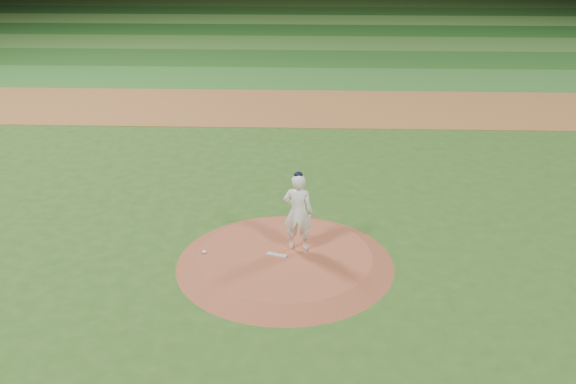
{
  "coord_description": "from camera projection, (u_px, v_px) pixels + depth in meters",
  "views": [
    {
      "loc": [
        0.59,
        -14.13,
        8.21
      ],
      "look_at": [
        0.0,
        2.0,
        1.1
      ],
      "focal_mm": 40.0,
      "sensor_mm": 36.0,
      "label": 1
    }
  ],
  "objects": [
    {
      "name": "ground",
      "position": [
        285.0,
        263.0,
        16.26
      ],
      "size": [
        120.0,
        120.0,
        0.0
      ],
      "primitive_type": "plane",
      "color": "#2D551B",
      "rests_on": "ground"
    },
    {
      "name": "outfield_stripe_2",
      "position": [
        303.0,
        43.0,
        43.23
      ],
      "size": [
        70.0,
        5.0,
        0.02
      ],
      "primitive_type": "cube",
      "color": "#376625",
      "rests_on": "ground"
    },
    {
      "name": "infield_dirt_band",
      "position": [
        298.0,
        107.0,
        29.05
      ],
      "size": [
        70.0,
        6.0,
        0.02
      ],
      "primitive_type": "cube",
      "color": "#945B2D",
      "rests_on": "ground"
    },
    {
      "name": "outfield_stripe_5",
      "position": [
        305.0,
        11.0,
        56.95
      ],
      "size": [
        70.0,
        5.0,
        0.02
      ],
      "primitive_type": "cube",
      "color": "#1B4817",
      "rests_on": "ground"
    },
    {
      "name": "outfield_stripe_3",
      "position": [
        304.0,
        30.0,
        47.8
      ],
      "size": [
        70.0,
        5.0,
        0.02
      ],
      "primitive_type": "cube",
      "color": "#1B4C18",
      "rests_on": "ground"
    },
    {
      "name": "pitchers_mound",
      "position": [
        285.0,
        259.0,
        16.2
      ],
      "size": [
        5.5,
        5.5,
        0.25
      ],
      "primitive_type": "cone",
      "color": "#994A2F",
      "rests_on": "ground"
    },
    {
      "name": "pitching_rubber",
      "position": [
        277.0,
        255.0,
        16.13
      ],
      "size": [
        0.53,
        0.28,
        0.03
      ],
      "primitive_type": "cube",
      "rotation": [
        0.0,
        0.0,
        -0.31
      ],
      "color": "silver",
      "rests_on": "pitchers_mound"
    },
    {
      "name": "outfield_stripe_0",
      "position": [
        300.0,
        78.0,
        34.08
      ],
      "size": [
        70.0,
        5.0,
        0.02
      ],
      "primitive_type": "cube",
      "color": "#2D6826",
      "rests_on": "ground"
    },
    {
      "name": "pitcher_on_mound",
      "position": [
        298.0,
        212.0,
        16.04
      ],
      "size": [
        0.82,
        0.61,
        2.12
      ],
      "color": "white",
      "rests_on": "pitchers_mound"
    },
    {
      "name": "rosin_bag",
      "position": [
        204.0,
        252.0,
        16.23
      ],
      "size": [
        0.11,
        0.11,
        0.06
      ],
      "primitive_type": "ellipsoid",
      "color": "silver",
      "rests_on": "pitchers_mound"
    },
    {
      "name": "outfield_stripe_1",
      "position": [
        302.0,
        58.0,
        38.66
      ],
      "size": [
        70.0,
        5.0,
        0.02
      ],
      "primitive_type": "cube",
      "color": "#1E4E19",
      "rests_on": "ground"
    },
    {
      "name": "outfield_stripe_4",
      "position": [
        305.0,
        20.0,
        52.37
      ],
      "size": [
        70.0,
        5.0,
        0.02
      ],
      "primitive_type": "cube",
      "color": "#437A2C",
      "rests_on": "ground"
    }
  ]
}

